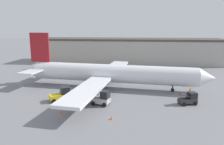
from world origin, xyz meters
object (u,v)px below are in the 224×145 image
(airplane, at_px, (107,73))
(pushback_tug, at_px, (61,95))
(ground_crew_worker, at_px, (190,92))
(belt_loader_truck, at_px, (189,99))
(safety_cone_near, at_px, (111,118))
(safety_cone_far, at_px, (61,112))
(baggage_tug, at_px, (102,99))

(airplane, height_order, pushback_tug, airplane)
(ground_crew_worker, height_order, belt_loader_truck, belt_loader_truck)
(pushback_tug, relative_size, safety_cone_near, 6.90)
(pushback_tug, distance_m, safety_cone_far, 6.01)
(safety_cone_near, height_order, safety_cone_far, same)
(airplane, bearing_deg, belt_loader_truck, -23.83)
(belt_loader_truck, xyz_separation_m, safety_cone_near, (-12.16, -7.80, -0.70))
(ground_crew_worker, relative_size, safety_cone_near, 3.15)
(safety_cone_near, bearing_deg, pushback_tug, 144.92)
(baggage_tug, height_order, safety_cone_far, baggage_tug)
(ground_crew_worker, height_order, baggage_tug, baggage_tug)
(belt_loader_truck, bearing_deg, safety_cone_far, 178.86)
(airplane, height_order, safety_cone_near, airplane)
(belt_loader_truck, height_order, safety_cone_near, belt_loader_truck)
(baggage_tug, bearing_deg, ground_crew_worker, 38.48)
(baggage_tug, xyz_separation_m, belt_loader_truck, (14.45, 2.14, -0.15))
(belt_loader_truck, height_order, pushback_tug, pushback_tug)
(baggage_tug, bearing_deg, pushback_tug, -173.41)
(airplane, bearing_deg, safety_cone_near, -73.75)
(ground_crew_worker, distance_m, safety_cone_far, 23.88)
(pushback_tug, bearing_deg, safety_cone_far, -104.14)
(safety_cone_near, bearing_deg, baggage_tug, 112.01)
(airplane, distance_m, baggage_tug, 11.02)
(belt_loader_truck, bearing_deg, pushback_tug, 163.12)
(airplane, relative_size, baggage_tug, 12.90)
(ground_crew_worker, bearing_deg, safety_cone_near, 67.09)
(baggage_tug, distance_m, pushback_tug, 7.57)
(airplane, relative_size, pushback_tug, 11.15)
(safety_cone_far, bearing_deg, airplane, 72.32)
(safety_cone_far, bearing_deg, safety_cone_near, -8.83)
(airplane, distance_m, belt_loader_truck, 17.59)
(pushback_tug, height_order, safety_cone_near, pushback_tug)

